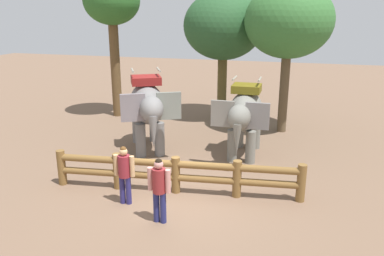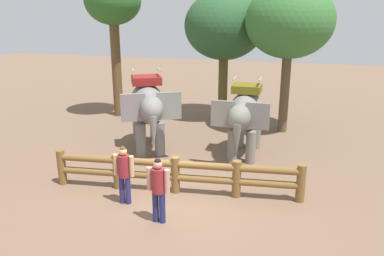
% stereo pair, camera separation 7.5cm
% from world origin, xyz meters
% --- Properties ---
extents(ground_plane, '(60.00, 60.00, 0.00)m').
position_xyz_m(ground_plane, '(0.00, 0.00, 0.00)').
color(ground_plane, brown).
extents(log_fence, '(6.98, 1.03, 1.05)m').
position_xyz_m(log_fence, '(0.00, 0.15, 0.61)').
color(log_fence, brown).
rests_on(log_fence, ground).
extents(elephant_near_left, '(2.74, 3.45, 2.95)m').
position_xyz_m(elephant_near_left, '(-2.01, 3.12, 1.66)').
color(elephant_near_left, slate).
rests_on(elephant_near_left, ground).
extents(elephant_center, '(1.82, 3.18, 2.75)m').
position_xyz_m(elephant_center, '(1.41, 3.45, 1.54)').
color(elephant_center, slate).
rests_on(elephant_center, ground).
extents(tourist_woman_in_black, '(0.57, 0.33, 1.60)m').
position_xyz_m(tourist_woman_in_black, '(-1.08, -0.84, 0.93)').
color(tourist_woman_in_black, navy).
rests_on(tourist_woman_in_black, ground).
extents(tourist_man_in_blue, '(0.58, 0.34, 1.64)m').
position_xyz_m(tourist_man_in_blue, '(0.12, -1.48, 0.95)').
color(tourist_man_in_blue, navy).
rests_on(tourist_man_in_blue, ground).
extents(tree_far_left, '(2.55, 2.55, 6.42)m').
position_xyz_m(tree_far_left, '(-5.30, 7.32, 5.15)').
color(tree_far_left, brown).
rests_on(tree_far_left, ground).
extents(tree_back_center, '(3.56, 3.56, 5.77)m').
position_xyz_m(tree_back_center, '(-0.35, 8.23, 4.21)').
color(tree_back_center, brown).
rests_on(tree_back_center, ground).
extents(tree_far_right, '(3.46, 3.46, 6.00)m').
position_xyz_m(tree_far_right, '(2.52, 6.84, 4.49)').
color(tree_far_right, brown).
rests_on(tree_far_right, ground).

